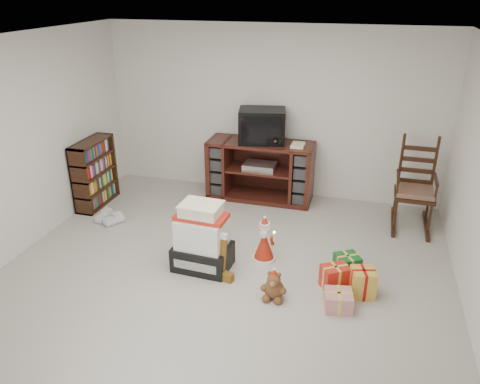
# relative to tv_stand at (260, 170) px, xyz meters

# --- Properties ---
(room) EXTENTS (5.01, 5.01, 2.51)m
(room) POSITION_rel_tv_stand_xyz_m (0.08, -2.19, 0.81)
(room) COLOR #B1AEA3
(room) RESTS_ON ground
(tv_stand) EXTENTS (1.55, 0.55, 0.88)m
(tv_stand) POSITION_rel_tv_stand_xyz_m (0.00, 0.00, 0.00)
(tv_stand) COLOR #431713
(tv_stand) RESTS_ON floor
(bookshelf) EXTENTS (0.27, 0.80, 0.97)m
(bookshelf) POSITION_rel_tv_stand_xyz_m (-2.25, -0.85, 0.02)
(bookshelf) COLOR #32190D
(bookshelf) RESTS_ON floor
(rocking_chair) EXTENTS (0.51, 0.84, 1.25)m
(rocking_chair) POSITION_rel_tv_stand_xyz_m (2.15, -0.27, -0.02)
(rocking_chair) COLOR #32190D
(rocking_chair) RESTS_ON floor
(gift_pile) EXTENTS (0.65, 0.49, 0.79)m
(gift_pile) POSITION_rel_tv_stand_xyz_m (-0.19, -2.03, -0.10)
(gift_pile) COLOR black
(gift_pile) RESTS_ON floor
(red_suitcase) EXTENTS (0.41, 0.23, 0.60)m
(red_suitcase) POSITION_rel_tv_stand_xyz_m (-0.19, -2.07, -0.18)
(red_suitcase) COLOR maroon
(red_suitcase) RESTS_ON floor
(stocking) EXTENTS (0.28, 0.17, 0.55)m
(stocking) POSITION_rel_tv_stand_xyz_m (0.03, -2.15, -0.17)
(stocking) COLOR #0E7E20
(stocking) RESTS_ON floor
(teddy_bear) EXTENTS (0.21, 0.19, 0.31)m
(teddy_bear) POSITION_rel_tv_stand_xyz_m (0.71, -2.38, -0.30)
(teddy_bear) COLOR brown
(teddy_bear) RESTS_ON floor
(santa_figurine) EXTENTS (0.27, 0.26, 0.56)m
(santa_figurine) POSITION_rel_tv_stand_xyz_m (0.45, -1.69, -0.23)
(santa_figurine) COLOR #A42311
(santa_figurine) RESTS_ON floor
(mrs_claus_figurine) EXTENTS (0.30, 0.28, 0.62)m
(mrs_claus_figurine) POSITION_rel_tv_stand_xyz_m (-0.37, -1.56, -0.21)
(mrs_claus_figurine) COLOR #A42311
(mrs_claus_figurine) RESTS_ON floor
(sneaker_pair) EXTENTS (0.39, 0.30, 0.10)m
(sneaker_pair) POSITION_rel_tv_stand_xyz_m (-1.80, -1.33, -0.39)
(sneaker_pair) COLOR silver
(sneaker_pair) RESTS_ON floor
(gift_cluster) EXTENTS (0.56, 0.87, 0.26)m
(gift_cluster) POSITION_rel_tv_stand_xyz_m (1.37, -2.02, -0.31)
(gift_cluster) COLOR red
(gift_cluster) RESTS_ON floor
(crt_television) EXTENTS (0.73, 0.59, 0.48)m
(crt_television) POSITION_rel_tv_stand_xyz_m (0.01, 0.02, 0.68)
(crt_television) COLOR black
(crt_television) RESTS_ON tv_stand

